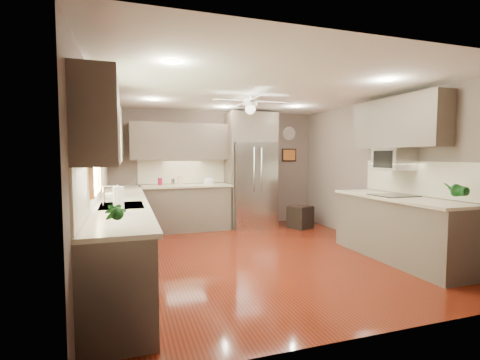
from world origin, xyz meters
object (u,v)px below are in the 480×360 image
canister_a (160,181)px  microwave (394,159)px  canister_b (173,182)px  potted_plant_left (115,212)px  canister_c (180,180)px  soap_bottle (109,196)px  refrigerator (251,172)px  stool (300,217)px  potted_plant_right (455,190)px  bowl (209,183)px  paper_towel (119,199)px

canister_a → microwave: microwave is taller
canister_b → potted_plant_left: size_ratio=0.40×
canister_c → potted_plant_left: size_ratio=0.62×
microwave → canister_b: bearing=137.4°
canister_c → soap_bottle: size_ratio=1.11×
canister_a → soap_bottle: bearing=-109.3°
canister_a → potted_plant_left: bearing=-99.8°
soap_bottle → refrigerator: size_ratio=0.07×
potted_plant_left → stool: 5.20m
potted_plant_right → stool: potted_plant_right is taller
stool → canister_a: bearing=169.1°
canister_b → stool: size_ratio=0.23×
potted_plant_left → stool: bearing=45.8°
refrigerator → microwave: size_ratio=4.45×
bowl → refrigerator: refrigerator is taller
canister_a → potted_plant_left: size_ratio=0.46×
canister_b → potted_plant_right: potted_plant_right is taller
microwave → potted_plant_right: bearing=-95.1°
soap_bottle → potted_plant_left: (0.12, -1.80, 0.07)m
potted_plant_right → bowl: bearing=119.2°
canister_a → refrigerator: refrigerator is taller
soap_bottle → paper_towel: (0.13, -0.80, 0.05)m
canister_a → canister_c: canister_c is taller
bowl → potted_plant_left: bearing=-112.4°
canister_c → microwave: bearing=-44.6°
stool → paper_towel: paper_towel is taller
refrigerator → microwave: (1.33, -2.71, 0.29)m
microwave → stool: microwave is taller
bowl → refrigerator: bearing=-0.3°
canister_c → soap_bottle: (-1.26, -2.48, -0.00)m
soap_bottle → paper_towel: size_ratio=0.63×
potted_plant_right → paper_towel: size_ratio=1.29×
paper_towel → canister_b: bearing=73.2°
soap_bottle → potted_plant_right: bearing=-20.2°
canister_c → stool: 2.63m
bowl → refrigerator: (0.93, -0.00, 0.22)m
stool → potted_plant_right: bearing=-84.7°
bowl → paper_towel: size_ratio=0.80×
refrigerator → canister_c: bearing=176.3°
potted_plant_right → stool: size_ratio=0.66×
potted_plant_left → refrigerator: (2.66, 4.19, 0.09)m
canister_b → bowl: bearing=-3.5°
potted_plant_left → refrigerator: refrigerator is taller
potted_plant_left → potted_plant_right: (3.88, 0.34, 0.02)m
canister_b → microwave: bearing=-42.6°
stool → paper_towel: 4.54m
canister_a → canister_b: size_ratio=1.14×
microwave → canister_c: bearing=135.4°
potted_plant_right → paper_towel: (-3.88, 0.67, -0.04)m
bowl → refrigerator: size_ratio=0.09×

